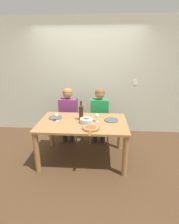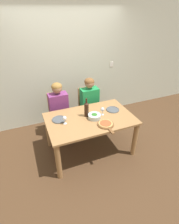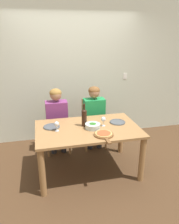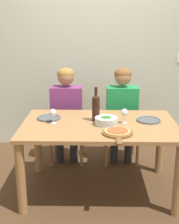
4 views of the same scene
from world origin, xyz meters
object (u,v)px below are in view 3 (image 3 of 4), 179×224
at_px(broccoli_bowl, 93,126).
at_px(wine_glass_left, 57,124).
at_px(wine_bottle, 84,117).
at_px(dinner_plate_right, 117,122).
at_px(wine_glass_right, 103,120).
at_px(person_man, 94,112).
at_px(person_woman, 57,115).
at_px(pizza_on_board, 104,134).
at_px(chair_right, 93,122).
at_px(dinner_plate_left, 52,127).
at_px(chair_left, 57,125).

height_order(broccoli_bowl, wine_glass_left, wine_glass_left).
bearing_deg(broccoli_bowl, wine_bottle, 130.72).
xyz_separation_m(dinner_plate_right, wine_glass_right, (-0.26, -0.08, 0.10)).
bearing_deg(person_man, person_woman, 180.00).
bearing_deg(broccoli_bowl, dinner_plate_right, 16.09).
height_order(wine_bottle, pizza_on_board, wine_bottle).
xyz_separation_m(person_man, broccoli_bowl, (-0.22, -0.75, 0.07)).
distance_m(chair_right, wine_bottle, 0.91).
xyz_separation_m(dinner_plate_left, pizza_on_board, (0.69, -0.45, 0.01)).
xyz_separation_m(chair_right, wine_glass_left, (-0.75, -0.84, 0.37)).
distance_m(wine_bottle, dinner_plate_left, 0.52).
distance_m(pizza_on_board, wine_glass_left, 0.70).
distance_m(chair_right, wine_glass_right, 0.90).
distance_m(person_woman, wine_glass_right, 0.97).
bearing_deg(chair_right, pizza_on_board, -96.27).
bearing_deg(pizza_on_board, dinner_plate_right, 48.67).
bearing_deg(wine_bottle, broccoli_bowl, -49.28).
distance_m(broccoli_bowl, dinner_plate_right, 0.46).
bearing_deg(person_man, chair_right, 90.00).
height_order(wine_bottle, broccoli_bowl, wine_bottle).
bearing_deg(person_man, broccoli_bowl, -106.22).
relative_size(chair_left, wine_glass_left, 6.11).
xyz_separation_m(chair_right, person_man, (0.00, -0.11, 0.23)).
xyz_separation_m(person_woman, dinner_plate_right, (0.91, -0.63, 0.04)).
xyz_separation_m(chair_left, pizza_on_board, (0.56, -1.13, 0.28)).
relative_size(chair_left, dinner_plate_right, 3.70).
distance_m(dinner_plate_right, pizza_on_board, 0.52).
bearing_deg(wine_bottle, person_woman, 120.01).
relative_size(person_man, pizza_on_board, 2.86).
bearing_deg(chair_right, dinner_plate_left, -140.10).
height_order(dinner_plate_right, wine_glass_right, wine_glass_right).
xyz_separation_m(chair_left, person_woman, (-0.00, -0.11, 0.23)).
distance_m(dinner_plate_left, pizza_on_board, 0.83).
bearing_deg(dinner_plate_right, chair_left, 140.88).
distance_m(chair_left, wine_bottle, 0.93).
xyz_separation_m(wine_bottle, pizza_on_board, (0.20, -0.39, -0.13)).
relative_size(broccoli_bowl, dinner_plate_left, 0.91).
bearing_deg(wine_glass_right, wine_bottle, 165.98).
bearing_deg(wine_glass_left, chair_left, 85.69).
relative_size(person_woman, dinner_plate_left, 4.82).
distance_m(person_woman, dinner_plate_left, 0.59).
distance_m(chair_right, pizza_on_board, 1.17).
relative_size(chair_left, pizza_on_board, 2.19).
height_order(chair_left, wine_glass_right, chair_left).
bearing_deg(chair_left, dinner_plate_left, -100.76).
relative_size(person_woman, pizza_on_board, 2.86).
height_order(dinner_plate_left, dinner_plate_right, same).
relative_size(chair_right, person_woman, 0.77).
relative_size(dinner_plate_left, wine_glass_left, 1.65).
height_order(chair_left, dinner_plate_right, chair_left).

